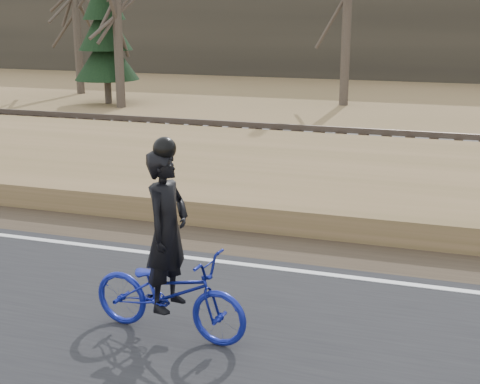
% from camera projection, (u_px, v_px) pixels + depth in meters
% --- Properties ---
extents(embankment, '(120.00, 5.00, 0.44)m').
position_uv_depth(embankment, '(71.00, 169.00, 15.27)').
color(embankment, '#916F4A').
rests_on(embankment, ground).
extents(ballast, '(120.00, 3.00, 0.45)m').
position_uv_depth(ballast, '(144.00, 139.00, 18.75)').
color(ballast, slate).
rests_on(ballast, ground).
extents(railroad, '(120.00, 2.40, 0.29)m').
position_uv_depth(railroad, '(144.00, 128.00, 18.67)').
color(railroad, black).
rests_on(railroad, ballast).
extents(treeline_backdrop, '(120.00, 4.00, 6.00)m').
position_uv_depth(treeline_backdrop, '(312.00, 22.00, 38.17)').
color(treeline_backdrop, '#383328').
rests_on(treeline_backdrop, ground).
extents(cyclist, '(2.05, 0.90, 2.36)m').
position_uv_depth(cyclist, '(168.00, 274.00, 7.70)').
color(cyclist, navy).
rests_on(cyclist, road).
extents(bare_tree_left, '(0.36, 0.36, 7.34)m').
position_uv_depth(bare_tree_left, '(76.00, 11.00, 29.61)').
color(bare_tree_left, brown).
rests_on(bare_tree_left, ground).
extents(bare_tree_near_left, '(0.36, 0.36, 6.19)m').
position_uv_depth(bare_tree_near_left, '(117.00, 27.00, 25.48)').
color(bare_tree_near_left, brown).
rests_on(bare_tree_near_left, ground).
extents(conifer, '(2.60, 2.60, 6.40)m').
position_uv_depth(conifer, '(105.00, 27.00, 26.63)').
color(conifer, brown).
rests_on(conifer, ground).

